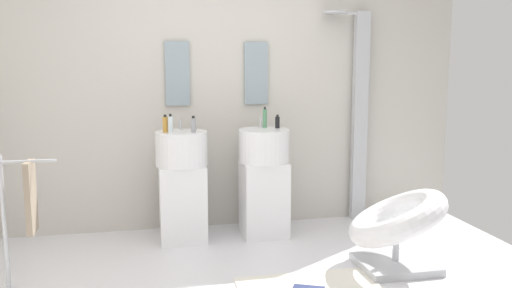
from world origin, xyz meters
name	(u,v)px	position (x,y,z in m)	size (l,w,h in m)	color
rear_partition	(216,91)	(0.00, 1.65, 1.30)	(4.80, 0.10, 2.60)	beige
pedestal_sink_left	(182,183)	(-0.37, 1.23, 0.51)	(0.45, 0.45, 1.07)	white
pedestal_sink_right	(264,180)	(0.37, 1.23, 0.51)	(0.45, 0.45, 1.07)	white
vanity_mirror_left	(177,74)	(-0.37, 1.58, 1.47)	(0.22, 0.03, 0.58)	#8C9EA8
vanity_mirror_right	(256,73)	(0.37, 1.58, 1.47)	(0.22, 0.03, 0.58)	#8C9EA8
shower_column	(358,112)	(1.39, 1.53, 1.08)	(0.49, 0.24, 2.05)	#B7BABF
lounge_chair	(397,224)	(1.18, 0.22, 0.35)	(1.03, 1.03, 0.65)	#B7BABF
towel_rack	(26,200)	(-1.49, 0.43, 0.63)	(0.37, 0.22, 0.95)	#B7BABF
soap_bottle_amber	(165,124)	(-0.50, 1.20, 1.04)	(0.04, 0.04, 0.15)	#C68C38
soap_bottle_black	(277,122)	(0.51, 1.30, 1.03)	(0.04, 0.04, 0.12)	black
soap_bottle_grey	(193,125)	(-0.27, 1.15, 1.04)	(0.05, 0.05, 0.14)	#99999E
soap_bottle_green	(265,118)	(0.40, 1.35, 1.06)	(0.04, 0.04, 0.19)	#59996B
soap_bottle_clear	(170,124)	(-0.46, 1.17, 1.05)	(0.04, 0.04, 0.16)	silver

